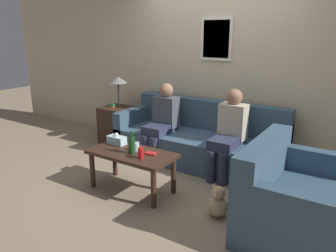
% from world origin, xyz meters
% --- Properties ---
extents(ground_plane, '(16.00, 16.00, 0.00)m').
position_xyz_m(ground_plane, '(0.00, 0.00, 0.00)').
color(ground_plane, gray).
extents(wall_back, '(9.00, 0.08, 2.60)m').
position_xyz_m(wall_back, '(0.00, 1.01, 1.30)').
color(wall_back, beige).
rests_on(wall_back, ground_plane).
extents(couch_main, '(2.37, 0.90, 0.84)m').
position_xyz_m(couch_main, '(0.00, 0.54, 0.29)').
color(couch_main, '#385166').
rests_on(couch_main, ground_plane).
extents(couch_side, '(0.90, 1.21, 0.84)m').
position_xyz_m(couch_side, '(1.53, -0.52, 0.29)').
color(couch_side, '#385166').
rests_on(couch_side, ground_plane).
extents(coffee_table, '(1.02, 0.51, 0.47)m').
position_xyz_m(coffee_table, '(-0.24, -0.70, 0.40)').
color(coffee_table, '#382319').
rests_on(coffee_table, ground_plane).
extents(side_table_with_lamp, '(0.47, 0.47, 1.11)m').
position_xyz_m(side_table_with_lamp, '(-1.51, 0.49, 0.35)').
color(side_table_with_lamp, '#382319').
rests_on(side_table_with_lamp, ground_plane).
extents(wine_bottle, '(0.08, 0.08, 0.27)m').
position_xyz_m(wine_bottle, '(-0.20, -0.73, 0.58)').
color(wine_bottle, '#19421E').
rests_on(wine_bottle, coffee_table).
extents(drinking_glass, '(0.08, 0.08, 0.09)m').
position_xyz_m(drinking_glass, '(-0.23, -0.63, 0.52)').
color(drinking_glass, silver).
rests_on(drinking_glass, coffee_table).
extents(book_stack, '(0.14, 0.10, 0.02)m').
position_xyz_m(book_stack, '(-0.01, -0.64, 0.48)').
color(book_stack, red).
rests_on(book_stack, coffee_table).
extents(soda_can, '(0.07, 0.07, 0.12)m').
position_xyz_m(soda_can, '(-0.03, -0.79, 0.53)').
color(soda_can, red).
rests_on(soda_can, coffee_table).
extents(tissue_box, '(0.23, 0.12, 0.14)m').
position_xyz_m(tissue_box, '(-0.56, -0.58, 0.53)').
color(tissue_box, silver).
rests_on(tissue_box, coffee_table).
extents(person_left, '(0.34, 0.58, 1.10)m').
position_xyz_m(person_left, '(-0.51, 0.33, 0.59)').
color(person_left, '#2D334C').
rests_on(person_left, ground_plane).
extents(person_right, '(0.34, 0.62, 1.11)m').
position_xyz_m(person_right, '(0.53, 0.32, 0.60)').
color(person_right, '#2D334C').
rests_on(person_right, ground_plane).
extents(teddy_bear, '(0.21, 0.21, 0.33)m').
position_xyz_m(teddy_bear, '(0.85, -0.68, 0.14)').
color(teddy_bear, tan).
rests_on(teddy_bear, ground_plane).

